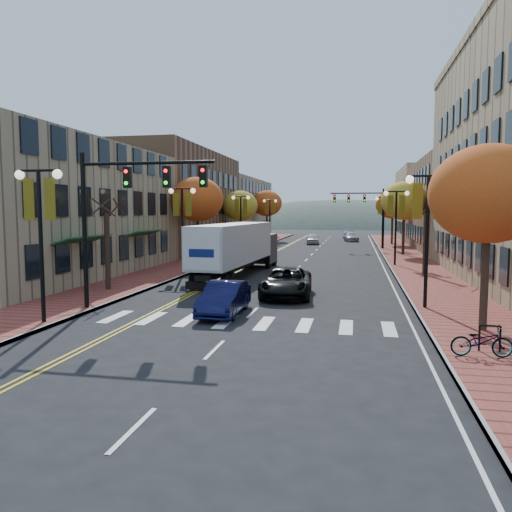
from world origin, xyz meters
The scene contains 32 objects.
ground centered at (0.00, 0.00, 0.00)m, with size 200.00×200.00×0.00m, color black.
sidewalk_left centered at (-9.00, 32.50, 0.07)m, with size 4.00×85.00×0.15m, color brown.
sidewalk_right centered at (9.00, 32.50, 0.07)m, with size 4.00×85.00×0.15m, color brown.
building_left_near centered at (-17.00, 13.00, 4.50)m, with size 12.00×22.00×9.00m, color #9E8966.
building_left_mid centered at (-17.00, 36.00, 5.50)m, with size 12.00×24.00×11.00m, color brown.
building_left_far centered at (-17.00, 61.00, 4.75)m, with size 12.00×26.00×9.50m, color #9E8966.
building_right_mid centered at (18.50, 42.00, 5.00)m, with size 15.00×24.00×10.00m, color brown.
building_right_far centered at (18.50, 64.00, 5.50)m, with size 15.00×20.00×11.00m, color #9E8966.
tree_left_a centered at (-9.00, 8.00, 2.25)m, with size 0.28×0.28×4.20m.
tree_left_b centered at (-9.00, 24.00, 5.45)m, with size 4.48×4.48×7.21m.
tree_left_c centered at (-9.00, 40.00, 5.05)m, with size 4.16×4.16×6.69m.
tree_left_d centered at (-9.00, 58.00, 5.60)m, with size 4.61×4.61×7.42m.
tree_right_a centered at (9.00, 2.00, 5.05)m, with size 4.16×4.16×6.69m.
tree_right_b centered at (9.00, 18.00, 2.25)m, with size 0.28×0.28×4.20m.
tree_right_c centered at (9.00, 34.00, 5.45)m, with size 4.48×4.48×7.21m.
tree_right_d centered at (9.00, 50.00, 5.29)m, with size 4.35×4.35×7.00m.
lamp_left_a centered at (-7.50, 0.00, 4.29)m, with size 1.96×0.36×6.05m.
lamp_left_b centered at (-7.50, 16.00, 4.29)m, with size 1.96×0.36×6.05m.
lamp_left_c centered at (-7.50, 34.00, 4.29)m, with size 1.96×0.36×6.05m.
lamp_left_d centered at (-7.50, 52.00, 4.29)m, with size 1.96×0.36×6.05m.
lamp_right_a centered at (7.50, 6.00, 4.29)m, with size 1.96×0.36×6.05m.
lamp_right_b centered at (7.50, 24.00, 4.29)m, with size 1.96×0.36×6.05m.
lamp_right_c centered at (7.50, 42.00, 4.29)m, with size 1.96×0.36×6.05m.
traffic_mast_near centered at (-5.48, 3.00, 4.92)m, with size 6.10×0.35×7.00m.
traffic_mast_far centered at (5.48, 42.00, 4.92)m, with size 6.10×0.34×7.00m.
semi_truck centered at (-3.45, 15.84, 2.11)m, with size 3.09×14.56×3.61m.
navy_sedan centered at (-1.12, 3.40, 0.71)m, with size 1.50×4.29×1.41m, color #0D0E34.
black_suv centered at (0.88, 8.46, 0.76)m, with size 2.52×5.46×1.52m, color black.
car_far_white centered at (-1.29, 49.94, 0.70)m, with size 1.66×4.13×1.41m, color silver.
car_far_silver centered at (3.72, 57.37, 0.67)m, with size 1.88×4.62×1.34m, color #A1A2A9.
car_far_oncoming centered at (3.16, 64.34, 0.70)m, with size 1.49×4.28×1.41m, color #97979E.
bicycle centered at (8.12, -1.63, 0.61)m, with size 0.61×1.76×0.93m, color gray.
Camera 1 is at (4.41, -17.16, 4.47)m, focal length 35.00 mm.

